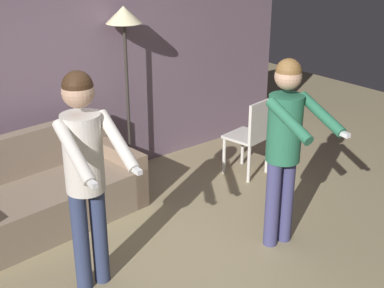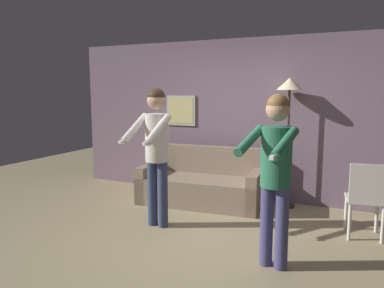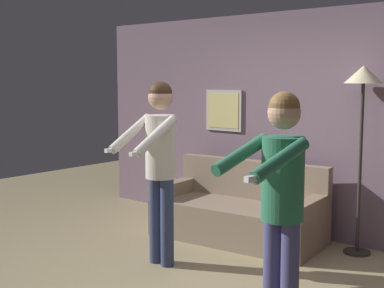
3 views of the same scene
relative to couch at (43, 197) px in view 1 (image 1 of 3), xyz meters
The scene contains 7 objects.
ground_plane 1.55m from the couch, 69.14° to the right, with size 12.00×12.00×0.00m, color tan.
back_wall_assembly 1.31m from the couch, 49.69° to the left, with size 6.40×0.09×2.60m.
couch is the anchor object (origin of this frame).
torchiere_lamp 1.92m from the couch, 16.71° to the left, with size 0.39×0.39×1.96m.
person_standing_left 1.46m from the couch, 95.48° to the right, with size 0.45×0.70×1.80m.
person_standing_right 2.42m from the couch, 48.21° to the right, with size 0.50×0.74×1.74m.
dining_chair_distant 2.42m from the couch, 12.18° to the right, with size 0.48×0.48×0.93m.
Camera 1 is at (-2.30, -3.10, 2.75)m, focal length 50.00 mm.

